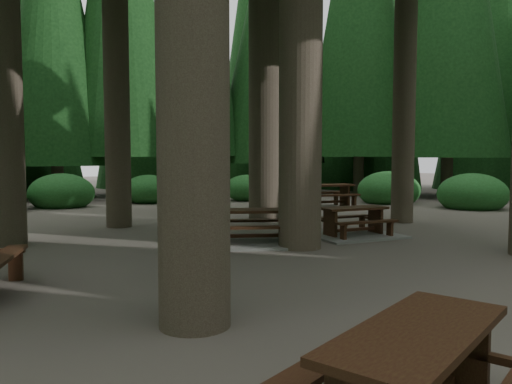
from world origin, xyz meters
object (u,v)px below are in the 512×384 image
picnic_table_a (353,227)px  picnic_table_c (258,232)px  picnic_table_d (326,192)px  picnic_table_e (418,366)px

picnic_table_a → picnic_table_c: (-2.34, 0.27, 0.02)m
picnic_table_a → picnic_table_d: 6.60m
picnic_table_a → picnic_table_c: bearing=179.3°
picnic_table_a → picnic_table_c: 2.36m
picnic_table_a → picnic_table_e: (-5.11, -6.46, 0.27)m
picnic_table_c → picnic_table_d: bearing=66.5°
picnic_table_d → picnic_table_e: picnic_table_d is taller
picnic_table_c → picnic_table_d: size_ratio=1.24×
picnic_table_c → picnic_table_e: bearing=-87.7°
picnic_table_a → picnic_table_d: picnic_table_d is taller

